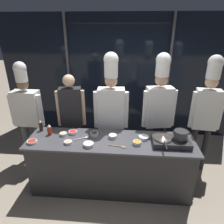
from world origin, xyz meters
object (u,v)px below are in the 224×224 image
object	(u,v)px
squeeze_bottle_chili	(49,130)
chef_head	(27,109)
chef_line	(159,105)
prep_bowl_carrots	(137,143)
prep_bowl_onion	(89,144)
prep_bowl_bell_pepper	(73,132)
frying_pan	(163,137)
prep_bowl_chili_flakes	(32,142)
stock_pot	(181,135)
prep_bowl_garlic	(113,136)
prep_bowl_soy_glaze	(94,134)
prep_bowl_ginger	(63,134)
person_guest	(72,113)
serving_spoon_slotted	(84,138)
serving_spoon_solid	(121,147)
chef_pastry	(207,106)
prep_bowl_rice	(144,137)
prep_bowl_shrimp	(68,142)
portable_stove	(171,141)
squeeze_bottle_soy	(41,125)

from	to	relation	value
squeeze_bottle_chili	chef_head	size ratio (longest dim) A/B	0.09
chef_line	prep_bowl_carrots	bearing A→B (deg)	51.44
prep_bowl_onion	prep_bowl_bell_pepper	xyz separation A→B (m)	(-0.31, 0.33, -0.00)
frying_pan	prep_bowl_chili_flakes	world-z (taller)	frying_pan
stock_pot	prep_bowl_garlic	xyz separation A→B (m)	(-0.97, 0.11, -0.13)
prep_bowl_soy_glaze	prep_bowl_onion	bearing A→B (deg)	-97.23
squeeze_bottle_chili	prep_bowl_ginger	distance (m)	0.23
stock_pot	chef_head	xyz separation A→B (m)	(-2.53, 0.63, 0.04)
person_guest	frying_pan	bearing A→B (deg)	148.76
prep_bowl_bell_pepper	serving_spoon_slotted	distance (m)	0.24
prep_bowl_soy_glaze	serving_spoon_solid	size ratio (longest dim) A/B	0.46
prep_bowl_ginger	prep_bowl_garlic	distance (m)	0.77
prep_bowl_ginger	chef_head	bearing A→B (deg)	147.27
stock_pot	chef_pastry	world-z (taller)	chef_pastry
prep_bowl_onion	stock_pot	bearing A→B (deg)	6.15
prep_bowl_chili_flakes	squeeze_bottle_chili	bearing A→B (deg)	56.25
prep_bowl_carrots	prep_bowl_rice	bearing A→B (deg)	57.53
prep_bowl_shrimp	serving_spoon_slotted	size ratio (longest dim) A/B	0.51
prep_bowl_shrimp	frying_pan	bearing A→B (deg)	3.87
prep_bowl_ginger	prep_bowl_bell_pepper	xyz separation A→B (m)	(0.13, 0.07, 0.00)
chef_head	portable_stove	bearing A→B (deg)	166.67
prep_bowl_shrimp	prep_bowl_ginger	size ratio (longest dim) A/B	1.05
portable_stove	chef_head	world-z (taller)	chef_head
portable_stove	squeeze_bottle_soy	distance (m)	2.03
prep_bowl_rice	squeeze_bottle_soy	bearing A→B (deg)	175.50
prep_bowl_rice	prep_bowl_carrots	size ratio (longest dim) A/B	1.27
prep_bowl_onion	chef_pastry	bearing A→B (deg)	22.91
prep_bowl_ginger	prep_bowl_carrots	xyz separation A→B (m)	(1.13, -0.17, 0.01)
chef_line	person_guest	bearing A→B (deg)	-7.57
frying_pan	person_guest	world-z (taller)	person_guest
prep_bowl_chili_flakes	serving_spoon_slotted	xyz separation A→B (m)	(0.73, 0.19, -0.01)
chef_line	portable_stove	bearing A→B (deg)	89.45
serving_spoon_solid	chef_line	size ratio (longest dim) A/B	0.13
prep_bowl_rice	serving_spoon_solid	size ratio (longest dim) A/B	0.59
prep_bowl_carrots	serving_spoon_slotted	xyz separation A→B (m)	(-0.79, 0.11, -0.02)
squeeze_bottle_soy	prep_bowl_carrots	xyz separation A→B (m)	(1.53, -0.29, -0.06)
prep_bowl_garlic	chef_line	xyz separation A→B (m)	(0.73, 0.54, 0.31)
stock_pot	prep_bowl_garlic	bearing A→B (deg)	173.62
frying_pan	prep_bowl_chili_flakes	distance (m)	1.89
serving_spoon_solid	chef_head	world-z (taller)	chef_head
squeeze_bottle_soy	prep_bowl_shrimp	distance (m)	0.64
prep_bowl_bell_pepper	chef_head	world-z (taller)	chef_head
prep_bowl_chili_flakes	chef_pastry	world-z (taller)	chef_pastry
chef_pastry	serving_spoon_solid	bearing A→B (deg)	35.44
stock_pot	chef_pastry	distance (m)	0.85
person_guest	prep_bowl_ginger	bearing A→B (deg)	77.59
prep_bowl_chili_flakes	frying_pan	bearing A→B (deg)	3.56
squeeze_bottle_soy	serving_spoon_solid	xyz separation A→B (m)	(1.31, -0.37, -0.08)
prep_bowl_ginger	prep_bowl_bell_pepper	distance (m)	0.15
prep_bowl_garlic	chef_pastry	xyz separation A→B (m)	(1.50, 0.52, 0.33)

